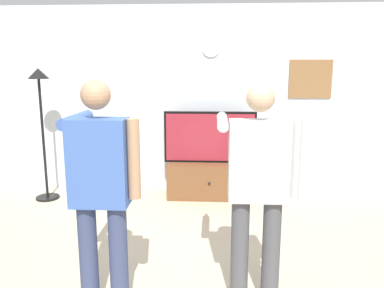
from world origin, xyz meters
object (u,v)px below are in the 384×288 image
object	(u,v)px
tv_stand	(210,180)
framed_picture	(310,79)
person_standing_nearer_lamp	(101,185)
person_standing_nearer_couch	(257,182)
television	(210,137)
floor_lamp	(41,107)
wall_clock	(211,48)

from	to	relation	value
tv_stand	framed_picture	bearing A→B (deg)	11.80
framed_picture	person_standing_nearer_lamp	bearing A→B (deg)	-126.29
person_standing_nearer_lamp	tv_stand	bearing A→B (deg)	73.95
framed_picture	person_standing_nearer_couch	size ratio (longest dim) A/B	0.35
television	floor_lamp	bearing A→B (deg)	-173.25
wall_clock	floor_lamp	world-z (taller)	wall_clock
tv_stand	person_standing_nearer_couch	bearing A→B (deg)	-81.21
person_standing_nearer_lamp	person_standing_nearer_couch	size ratio (longest dim) A/B	1.02
framed_picture	person_standing_nearer_couch	distance (m)	3.05
tv_stand	television	distance (m)	0.61
person_standing_nearer_lamp	wall_clock	bearing A→B (deg)	75.45
wall_clock	person_standing_nearer_couch	bearing A→B (deg)	-82.11
person_standing_nearer_lamp	framed_picture	bearing A→B (deg)	53.71
television	person_standing_nearer_lamp	size ratio (longest dim) A/B	0.74
tv_stand	wall_clock	distance (m)	1.87
television	floor_lamp	distance (m)	2.35
framed_picture	person_standing_nearer_couch	world-z (taller)	framed_picture
tv_stand	person_standing_nearer_couch	world-z (taller)	person_standing_nearer_couch
floor_lamp	television	bearing A→B (deg)	6.75
floor_lamp	person_standing_nearer_lamp	distance (m)	2.90
framed_picture	floor_lamp	bearing A→B (deg)	-172.01
wall_clock	framed_picture	xyz separation A→B (m)	(1.41, 0.00, -0.43)
television	framed_picture	world-z (taller)	framed_picture
floor_lamp	person_standing_nearer_couch	world-z (taller)	floor_lamp
television	wall_clock	world-z (taller)	wall_clock
tv_stand	wall_clock	xyz separation A→B (m)	(-0.00, 0.29, 1.85)
tv_stand	floor_lamp	bearing A→B (deg)	-174.40
wall_clock	floor_lamp	xyz separation A→B (m)	(-2.30, -0.52, -0.79)
framed_picture	person_standing_nearer_lamp	xyz separation A→B (m)	(-2.18, -2.97, -0.67)
television	person_standing_nearer_lamp	xyz separation A→B (m)	(-0.77, -2.72, 0.14)
tv_stand	wall_clock	world-z (taller)	wall_clock
framed_picture	person_standing_nearer_couch	xyz separation A→B (m)	(-1.03, -2.79, -0.68)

